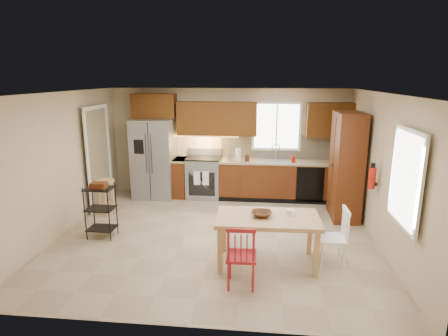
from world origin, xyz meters
name	(u,v)px	position (x,y,z in m)	size (l,w,h in m)	color
floor	(216,236)	(0.00, 0.00, 0.00)	(5.50, 5.50, 0.00)	tan
ceiling	(215,93)	(0.00, 0.00, 2.50)	(5.50, 5.00, 0.02)	silver
wall_back	(229,143)	(0.00, 2.50, 1.25)	(5.50, 0.02, 2.50)	#CCB793
wall_front	(186,224)	(0.00, -2.50, 1.25)	(5.50, 0.02, 2.50)	#CCB793
wall_left	(61,164)	(-2.75, 0.00, 1.25)	(0.02, 5.00, 2.50)	#CCB793
wall_right	(383,172)	(2.75, 0.00, 1.25)	(0.02, 5.00, 2.50)	#CCB793
refrigerator	(154,158)	(-1.70, 2.12, 0.91)	(0.92, 0.75, 1.82)	gray
range_stove	(204,178)	(-0.55, 2.19, 0.46)	(0.76, 0.63, 0.92)	gray
base_cabinet_narrow	(181,178)	(-1.10, 2.20, 0.45)	(0.30, 0.60, 0.90)	#572710
base_cabinet_run	(284,180)	(1.29, 2.20, 0.45)	(2.92, 0.60, 0.90)	#572710
dishwasher	(310,185)	(1.85, 1.91, 0.45)	(0.60, 0.02, 0.78)	black
backsplash	(284,147)	(1.29, 2.48, 1.18)	(2.92, 0.03, 0.55)	#C4B593
upper_over_fridge	(154,106)	(-1.70, 2.33, 2.10)	(1.00, 0.35, 0.55)	#552F0E
upper_left_block	(217,119)	(-0.25, 2.33, 1.83)	(1.80, 0.35, 0.75)	#552F0E
upper_right_block	(330,120)	(2.25, 2.33, 1.83)	(1.00, 0.35, 0.75)	#552F0E
window_back	(276,126)	(1.10, 2.48, 1.65)	(1.12, 0.04, 1.12)	white
sink	(276,163)	(1.10, 2.20, 0.86)	(0.62, 0.46, 0.16)	gray
undercab_glow	(204,136)	(-0.55, 2.30, 1.43)	(1.60, 0.30, 0.01)	#FFBF66
soap_bottle	(293,158)	(1.48, 2.10, 1.00)	(0.09, 0.09, 0.19)	#B1190C
paper_towel	(238,155)	(0.25, 2.15, 1.04)	(0.12, 0.12, 0.28)	white
canister_steel	(229,157)	(0.05, 2.15, 0.99)	(0.11, 0.11, 0.18)	gray
canister_wood	(247,158)	(0.45, 2.12, 0.97)	(0.10, 0.10, 0.14)	#452212
pantry	(346,166)	(2.43, 1.20, 1.05)	(0.50, 0.95, 2.10)	#572710
fire_extinguisher	(372,178)	(2.63, 0.15, 1.10)	(0.12, 0.12, 0.36)	#B1190C
window_right	(406,179)	(2.68, -1.15, 1.45)	(0.04, 1.02, 1.32)	white
doorway	(98,159)	(-2.67, 1.30, 1.05)	(0.04, 0.95, 2.10)	#8C7A59
dining_table	(267,241)	(0.89, -0.91, 0.37)	(1.51, 0.85, 0.74)	tan
chair_red	(241,255)	(0.54, -1.56, 0.44)	(0.42, 0.42, 0.89)	maroon
chair_white	(332,237)	(1.84, -0.86, 0.44)	(0.42, 0.42, 0.89)	white
table_bowl	(261,217)	(0.80, -0.91, 0.75)	(0.31, 0.31, 0.08)	#452212
table_jar	(290,214)	(1.22, -0.81, 0.77)	(0.11, 0.11, 0.12)	white
bar_stool	(107,197)	(-2.34, 0.84, 0.37)	(0.36, 0.36, 0.73)	tan
utility_cart	(101,211)	(-1.99, -0.22, 0.47)	(0.47, 0.36, 0.94)	black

